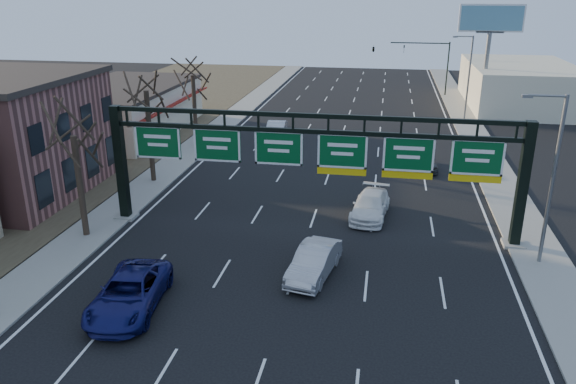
% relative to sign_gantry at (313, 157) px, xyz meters
% --- Properties ---
extents(ground, '(160.00, 160.00, 0.00)m').
position_rel_sign_gantry_xyz_m(ground, '(-0.16, -8.00, -4.63)').
color(ground, black).
rests_on(ground, ground).
extents(sidewalk_left, '(3.00, 120.00, 0.12)m').
position_rel_sign_gantry_xyz_m(sidewalk_left, '(-12.96, 12.00, -4.57)').
color(sidewalk_left, gray).
rests_on(sidewalk_left, ground).
extents(sidewalk_right, '(3.00, 120.00, 0.12)m').
position_rel_sign_gantry_xyz_m(sidewalk_right, '(12.64, 12.00, -4.57)').
color(sidewalk_right, gray).
rests_on(sidewalk_right, ground).
extents(dirt_strip_left, '(21.00, 120.00, 0.06)m').
position_rel_sign_gantry_xyz_m(dirt_strip_left, '(-25.16, 12.00, -4.60)').
color(dirt_strip_left, '#473D2B').
rests_on(dirt_strip_left, ground).
extents(lane_markings, '(21.60, 120.00, 0.01)m').
position_rel_sign_gantry_xyz_m(lane_markings, '(-0.16, 12.00, -4.62)').
color(lane_markings, white).
rests_on(lane_markings, ground).
extents(sign_gantry, '(24.60, 1.20, 7.20)m').
position_rel_sign_gantry_xyz_m(sign_gantry, '(0.00, 0.00, 0.00)').
color(sign_gantry, black).
rests_on(sign_gantry, ground).
extents(brick_block, '(10.40, 12.40, 8.30)m').
position_rel_sign_gantry_xyz_m(brick_block, '(-21.66, 3.00, -0.47)').
color(brick_block, '#965751').
rests_on(brick_block, ground).
extents(cream_strip, '(10.90, 18.40, 4.70)m').
position_rel_sign_gantry_xyz_m(cream_strip, '(-21.64, 21.00, -2.27)').
color(cream_strip, beige).
rests_on(cream_strip, ground).
extents(building_right_distant, '(12.00, 20.00, 5.00)m').
position_rel_sign_gantry_xyz_m(building_right_distant, '(19.84, 42.00, -2.13)').
color(building_right_distant, beige).
rests_on(building_right_distant, ground).
extents(tree_gantry, '(3.60, 3.60, 8.48)m').
position_rel_sign_gantry_xyz_m(tree_gantry, '(-12.96, -3.00, 2.48)').
color(tree_gantry, black).
rests_on(tree_gantry, sidewalk_left).
extents(tree_mid, '(3.60, 3.60, 9.24)m').
position_rel_sign_gantry_xyz_m(tree_mid, '(-12.96, 7.00, 3.23)').
color(tree_mid, black).
rests_on(tree_mid, sidewalk_left).
extents(tree_far, '(3.60, 3.60, 8.86)m').
position_rel_sign_gantry_xyz_m(tree_far, '(-12.96, 17.00, 2.86)').
color(tree_far, black).
rests_on(tree_far, sidewalk_left).
extents(streetlight_near, '(2.15, 0.22, 9.00)m').
position_rel_sign_gantry_xyz_m(streetlight_near, '(12.31, -2.00, 0.45)').
color(streetlight_near, slate).
rests_on(streetlight_near, sidewalk_right).
extents(streetlight_far, '(2.15, 0.22, 9.00)m').
position_rel_sign_gantry_xyz_m(streetlight_far, '(12.31, 32.00, 0.45)').
color(streetlight_far, slate).
rests_on(streetlight_far, sidewalk_right).
extents(billboard_right, '(7.00, 0.50, 12.00)m').
position_rel_sign_gantry_xyz_m(billboard_right, '(14.84, 36.98, 4.43)').
color(billboard_right, slate).
rests_on(billboard_right, ground).
extents(traffic_signal_mast, '(10.16, 0.54, 7.00)m').
position_rel_sign_gantry_xyz_m(traffic_signal_mast, '(5.53, 47.00, 0.87)').
color(traffic_signal_mast, black).
rests_on(traffic_signal_mast, ground).
extents(car_blue_suv, '(3.27, 6.08, 1.62)m').
position_rel_sign_gantry_xyz_m(car_blue_suv, '(-6.98, -9.97, -3.82)').
color(car_blue_suv, navy).
rests_on(car_blue_suv, ground).
extents(car_silver_sedan, '(2.52, 4.99, 1.57)m').
position_rel_sign_gantry_xyz_m(car_silver_sedan, '(0.85, -5.44, -3.84)').
color(car_silver_sedan, '#A8A8AD').
rests_on(car_silver_sedan, ground).
extents(car_white_wagon, '(2.65, 5.34, 1.49)m').
position_rel_sign_gantry_xyz_m(car_white_wagon, '(3.35, 2.92, -3.88)').
color(car_white_wagon, white).
rests_on(car_white_wagon, ground).
extents(car_grey_far, '(2.52, 4.67, 1.51)m').
position_rel_sign_gantry_xyz_m(car_grey_far, '(7.08, 13.74, -3.88)').
color(car_grey_far, '#3B3E40').
rests_on(car_grey_far, ground).
extents(car_silver_distant, '(2.08, 5.02, 1.62)m').
position_rel_sign_gantry_xyz_m(car_silver_distant, '(-6.30, 20.93, -3.82)').
color(car_silver_distant, silver).
rests_on(car_silver_distant, ground).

